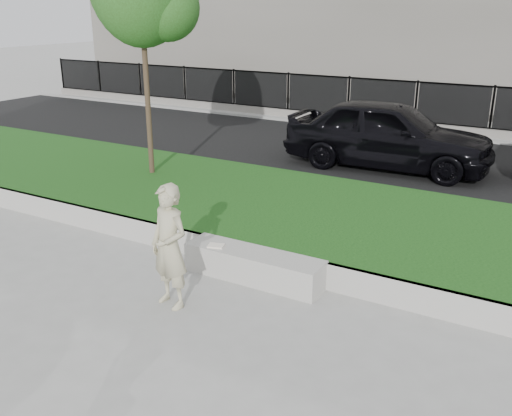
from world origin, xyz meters
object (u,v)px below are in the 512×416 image
Objects in this scene: book at (216,246)px; man at (169,247)px; stone_bench at (254,266)px; car_dark at (388,134)px.

man is at bearing -106.53° from book.
man is 1.14m from book.
book is (-0.58, -0.11, 0.23)m from stone_bench.
man is at bearing 175.26° from car_dark.
stone_bench is 6.76m from car_dark.
car_dark is (0.37, 6.83, 0.43)m from book.
man reaches higher than book.
stone_bench is 9.13× the size of book.
book is at bearing 174.74° from car_dark.
man is 7.27× the size of book.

